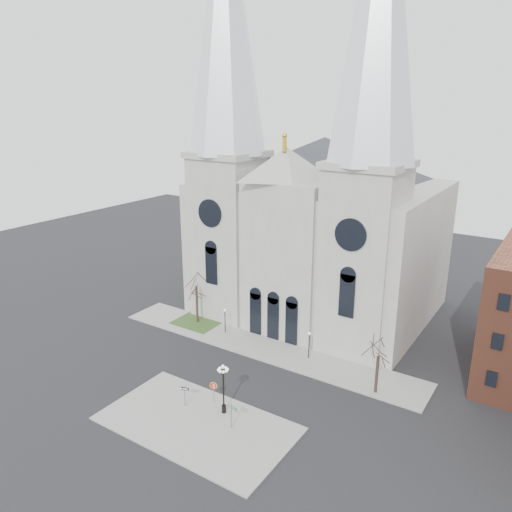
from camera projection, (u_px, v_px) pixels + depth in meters
The scene contains 13 objects.
ground at pixel (206, 389), 51.77m from camera, with size 160.00×160.00×0.00m, color black.
sidewalk_near at pixel (197, 423), 46.19m from camera, with size 18.00×10.00×0.14m, color gray.
sidewalk_far at pixel (263, 347), 60.52m from camera, with size 40.00×6.00×0.14m, color gray.
grass_patch at pixel (198, 322), 67.06m from camera, with size 6.00×5.00×0.18m, color #2C491F.
cathedral at pixel (312, 182), 64.42m from camera, with size 33.00×26.66×54.00m.
tree_left at pixel (196, 284), 65.40m from camera, with size 3.20×3.20×7.50m.
tree_right at pixel (378, 354), 49.75m from camera, with size 3.20×3.20×6.00m.
ped_lamp_left at pixel (225, 317), 63.37m from camera, with size 0.32×0.32×3.26m.
ped_lamp_right at pixel (309, 341), 57.10m from camera, with size 0.32×0.32×3.26m.
stop_sign at pixel (214, 388), 48.87m from camera, with size 0.81×0.09×2.25m.
globe_lamp at pixel (223, 383), 46.76m from camera, with size 1.19×1.19×5.12m.
one_way_sign at pixel (185, 392), 48.35m from camera, with size 0.90×0.36×2.15m.
street_name_sign at pixel (232, 414), 44.96m from camera, with size 0.80×0.19×2.53m.
Camera 1 is at (29.15, -34.91, 28.82)m, focal length 35.00 mm.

